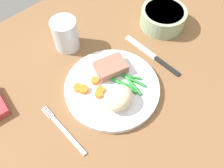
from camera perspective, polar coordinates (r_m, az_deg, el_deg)
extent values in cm
cube|color=brown|center=(64.23, 2.62, -0.33)|extent=(120.00, 90.00, 2.00)
cylinder|color=white|center=(61.66, 0.00, -0.90)|extent=(25.49, 25.49, 1.60)
cube|color=#A86B56|center=(62.84, -0.28, 4.24)|extent=(9.55, 8.07, 2.69)
ellipsoid|color=beige|center=(56.52, 1.56, -3.48)|extent=(7.85, 6.57, 4.63)
cylinder|color=orange|center=(59.89, -2.84, -1.46)|extent=(2.20, 2.20, 0.92)
cylinder|color=orange|center=(61.45, -4.23, 0.84)|extent=(2.22, 2.22, 1.03)
cylinder|color=orange|center=(59.09, -3.28, -2.53)|extent=(2.15, 2.15, 1.22)
cylinder|color=orange|center=(60.24, -7.10, -1.34)|extent=(2.50, 2.50, 1.11)
cylinder|color=orange|center=(60.81, -8.47, -0.94)|extent=(2.44, 2.44, 0.91)
cylinder|color=#2D8C38|center=(62.43, 3.96, 1.93)|extent=(4.67, 7.04, 0.69)
cylinder|color=#2D8C38|center=(61.82, 5.02, 1.07)|extent=(2.86, 7.85, 0.81)
cylinder|color=#2D8C38|center=(61.03, 5.08, -0.10)|extent=(2.00, 7.57, 0.77)
cylinder|color=#2D8C38|center=(61.07, 2.61, 0.23)|extent=(3.41, 6.49, 0.78)
cylinder|color=#2D8C38|center=(60.56, 4.04, -0.78)|extent=(3.65, 5.02, 0.66)
cylinder|color=#2D8C38|center=(60.62, 3.14, -0.39)|extent=(2.13, 7.75, 0.90)
cube|color=silver|center=(57.53, -10.92, -12.34)|extent=(1.00, 13.00, 0.40)
cube|color=silver|center=(61.02, -16.14, -7.15)|extent=(0.24, 3.60, 0.40)
cube|color=silver|center=(61.05, -15.84, -6.93)|extent=(0.24, 3.60, 0.40)
cube|color=silver|center=(61.09, -15.54, -6.70)|extent=(0.24, 3.60, 0.40)
cube|color=silver|center=(61.13, -15.24, -6.48)|extent=(0.24, 3.60, 0.40)
cube|color=black|center=(68.31, 13.45, 4.34)|extent=(1.30, 9.00, 0.64)
cube|color=silver|center=(71.55, 7.24, 9.04)|extent=(1.70, 12.00, 0.40)
cylinder|color=silver|center=(69.53, -11.49, 12.00)|extent=(7.49, 7.49, 9.67)
cylinder|color=silver|center=(71.50, -11.11, 10.45)|extent=(6.89, 6.89, 4.10)
cylinder|color=#99B28C|center=(77.98, 12.51, 15.79)|extent=(14.20, 14.20, 5.75)
cylinder|color=beige|center=(77.14, 12.70, 16.50)|extent=(12.07, 12.07, 3.16)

